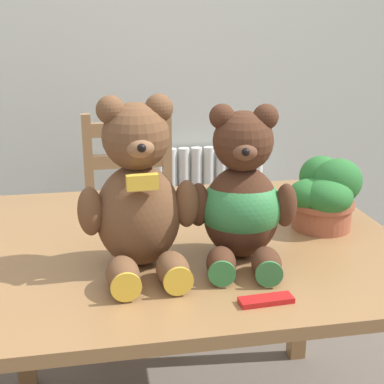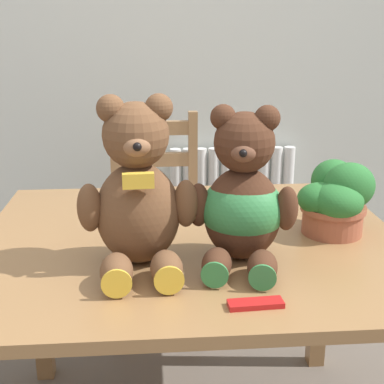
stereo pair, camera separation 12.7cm
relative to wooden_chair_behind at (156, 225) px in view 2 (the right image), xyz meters
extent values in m
cube|color=silver|center=(0.09, 0.58, 0.85)|extent=(8.00, 0.04, 2.60)
cylinder|color=silver|center=(0.11, 0.51, -0.12)|extent=(0.06, 0.06, 0.67)
cylinder|color=silver|center=(0.18, 0.51, -0.12)|extent=(0.06, 0.06, 0.67)
cylinder|color=silver|center=(0.24, 0.51, -0.12)|extent=(0.06, 0.06, 0.67)
cylinder|color=silver|center=(0.31, 0.51, -0.12)|extent=(0.06, 0.06, 0.67)
cylinder|color=silver|center=(0.38, 0.51, -0.12)|extent=(0.06, 0.06, 0.67)
cylinder|color=silver|center=(0.44, 0.51, -0.12)|extent=(0.06, 0.06, 0.67)
cylinder|color=silver|center=(0.51, 0.51, -0.12)|extent=(0.06, 0.06, 0.67)
cylinder|color=silver|center=(0.58, 0.51, -0.12)|extent=(0.06, 0.06, 0.67)
cylinder|color=silver|center=(0.64, 0.51, -0.12)|extent=(0.06, 0.06, 0.67)
cylinder|color=silver|center=(0.71, 0.51, -0.12)|extent=(0.06, 0.06, 0.67)
cube|color=silver|center=(0.41, 0.51, -0.43)|extent=(0.67, 0.10, 0.04)
cube|color=olive|center=(0.09, -0.82, 0.26)|extent=(1.15, 0.96, 0.03)
cube|color=olive|center=(-0.43, -0.38, -0.10)|extent=(0.06, 0.06, 0.70)
cube|color=olive|center=(0.62, -0.38, -0.10)|extent=(0.06, 0.06, 0.70)
cube|color=#997047|center=(0.00, -0.05, -0.02)|extent=(0.38, 0.43, 0.03)
cube|color=#997047|center=(0.17, -0.25, -0.24)|extent=(0.04, 0.04, 0.42)
cube|color=#997047|center=(-0.17, -0.25, -0.24)|extent=(0.04, 0.04, 0.42)
cube|color=#997047|center=(0.17, 0.14, 0.01)|extent=(0.04, 0.04, 0.92)
cube|color=#997047|center=(-0.17, 0.14, 0.01)|extent=(0.04, 0.04, 0.92)
cube|color=#997047|center=(0.00, 0.14, 0.40)|extent=(0.30, 0.03, 0.06)
cube|color=#997047|center=(0.00, 0.14, 0.26)|extent=(0.30, 0.03, 0.06)
ellipsoid|color=brown|center=(-0.05, -0.95, 0.40)|extent=(0.21, 0.18, 0.25)
sphere|color=brown|center=(-0.05, -0.95, 0.59)|extent=(0.16, 0.16, 0.16)
sphere|color=brown|center=(0.01, -0.95, 0.65)|extent=(0.07, 0.07, 0.07)
sphere|color=brown|center=(-0.10, -0.96, 0.65)|extent=(0.07, 0.07, 0.07)
ellipsoid|color=#8C5F3F|center=(-0.04, -1.01, 0.58)|extent=(0.07, 0.06, 0.05)
sphere|color=black|center=(-0.04, -1.04, 0.58)|extent=(0.02, 0.02, 0.02)
ellipsoid|color=brown|center=(0.07, -0.97, 0.43)|extent=(0.06, 0.06, 0.12)
ellipsoid|color=brown|center=(-0.16, -0.98, 0.43)|extent=(0.06, 0.06, 0.12)
ellipsoid|color=brown|center=(0.02, -1.08, 0.31)|extent=(0.08, 0.13, 0.07)
cylinder|color=gold|center=(0.02, -1.14, 0.31)|extent=(0.07, 0.01, 0.07)
ellipsoid|color=brown|center=(-0.09, -1.08, 0.31)|extent=(0.08, 0.13, 0.07)
cylinder|color=gold|center=(-0.09, -1.14, 0.31)|extent=(0.07, 0.01, 0.07)
cube|color=gold|center=(-0.04, -1.03, 0.51)|extent=(0.07, 0.02, 0.03)
ellipsoid|color=#472819|center=(0.21, -0.95, 0.39)|extent=(0.22, 0.19, 0.23)
sphere|color=#472819|center=(0.21, -0.95, 0.57)|extent=(0.14, 0.14, 0.14)
sphere|color=#472819|center=(0.26, -0.96, 0.63)|extent=(0.06, 0.06, 0.06)
sphere|color=#472819|center=(0.16, -0.94, 0.63)|extent=(0.06, 0.06, 0.06)
ellipsoid|color=brown|center=(0.19, -1.01, 0.56)|extent=(0.07, 0.07, 0.05)
sphere|color=black|center=(0.19, -1.03, 0.56)|extent=(0.02, 0.02, 0.02)
ellipsoid|color=#472819|center=(0.30, -0.99, 0.42)|extent=(0.06, 0.06, 0.11)
ellipsoid|color=#472819|center=(0.10, -0.95, 0.42)|extent=(0.06, 0.06, 0.11)
ellipsoid|color=#472819|center=(0.23, -1.08, 0.31)|extent=(0.09, 0.13, 0.07)
cylinder|color=#337F42|center=(0.22, -1.14, 0.31)|extent=(0.06, 0.02, 0.06)
ellipsoid|color=#472819|center=(0.13, -1.06, 0.31)|extent=(0.09, 0.13, 0.07)
cylinder|color=#337F42|center=(0.12, -1.11, 0.31)|extent=(0.06, 0.02, 0.06)
ellipsoid|color=#337F42|center=(0.21, -0.95, 0.40)|extent=(0.23, 0.21, 0.17)
cylinder|color=#9E5138|center=(0.48, -0.81, 0.32)|extent=(0.17, 0.17, 0.08)
cylinder|color=#9E5138|center=(0.48, -0.81, 0.35)|extent=(0.18, 0.18, 0.02)
ellipsoid|color=#286B2D|center=(0.52, -0.82, 0.41)|extent=(0.14, 0.11, 0.13)
ellipsoid|color=#286B2D|center=(0.50, -0.76, 0.41)|extent=(0.13, 0.12, 0.12)
ellipsoid|color=#286B2D|center=(0.45, -0.82, 0.38)|extent=(0.13, 0.13, 0.09)
ellipsoid|color=#286B2D|center=(0.48, -0.84, 0.38)|extent=(0.14, 0.13, 0.10)
cube|color=red|center=(0.20, -1.19, 0.28)|extent=(0.12, 0.04, 0.01)
camera|label=1|loc=(-0.14, -2.15, 0.84)|focal=50.00mm
camera|label=2|loc=(-0.01, -2.16, 0.84)|focal=50.00mm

